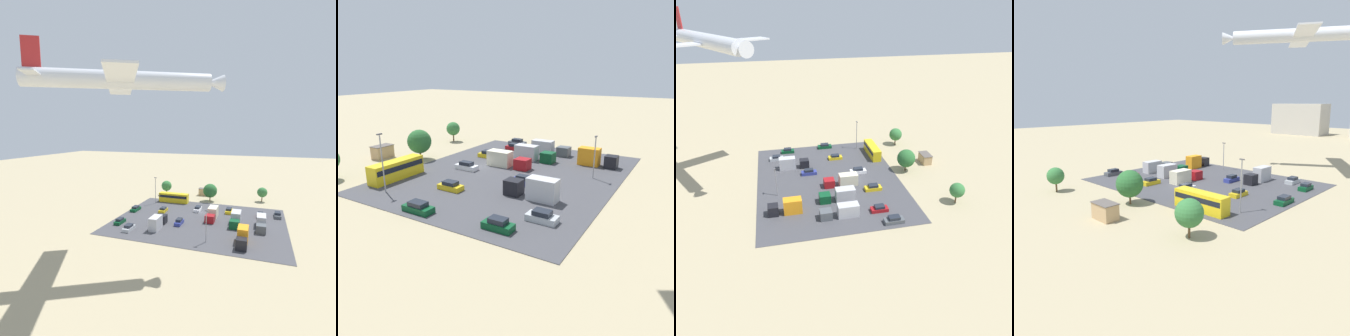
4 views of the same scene
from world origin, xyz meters
The scene contains 24 objects.
ground_plane centered at (0.00, 0.00, 0.00)m, with size 400.00×400.00×0.00m, color tan.
parking_lot_surface centered at (0.00, 7.51, 0.04)m, with size 47.73×38.17×0.08m.
shed_building centered at (4.70, -22.95, 1.43)m, with size 4.60×2.76×2.84m.
bus centered at (13.16, -8.83, 1.87)m, with size 10.74×2.62×3.33m.
parked_car_0 centered at (-21.79, -3.39, 0.76)m, with size 1.93×4.51×1.62m.
parked_car_1 centered at (-16.86, -1.57, 0.71)m, with size 1.93×4.07×1.51m.
parked_car_2 centered at (-7.39, -2.90, 0.73)m, with size 1.97×4.39×1.56m.
parked_car_3 centered at (2.41, -1.43, 0.74)m, with size 1.83×4.58×1.59m.
parked_car_4 centered at (4.52, 12.34, 0.76)m, with size 1.72×4.27×1.63m.
parked_car_5 centered at (21.77, 5.03, 0.70)m, with size 1.95×4.48×1.50m.
parked_car_6 centered at (20.56, 17.26, 0.72)m, with size 1.78×4.03×1.54m.
parked_car_7 centered at (12.75, 3.21, 0.69)m, with size 1.91×4.19×1.46m.
parked_car_8 centered at (15.77, 20.95, 0.72)m, with size 1.94×4.17×1.53m.
parked_truck_0 centered at (9.32, 16.64, 1.67)m, with size 2.35×8.55×3.47m.
parked_truck_1 centered at (-10.36, 6.62, 1.52)m, with size 2.56×8.82×3.15m.
parked_truck_2 centered at (-3.30, 4.24, 1.49)m, with size 2.57×8.99×3.08m.
parked_truck_3 centered at (-13.08, 19.48, 1.72)m, with size 2.40×7.80×3.58m.
parked_truck_4 centered at (-17.12, 7.45, 1.48)m, with size 2.42×8.95×3.06m.
tree_near_shed centered at (-17.27, -20.87, 3.45)m, with size 3.62×3.62×5.27m.
tree_apron_mid centered at (1.01, -15.15, 3.92)m, with size 5.15×5.15×6.50m.
tree_apron_far centered at (19.62, -18.88, 3.67)m, with size 4.17×4.17×5.77m.
light_pole_lot_centre centered at (-4.90, 21.50, 4.39)m, with size 0.90×0.28×7.76m.
light_pole_lot_edge centered at (18.87, -5.13, 5.26)m, with size 0.90×0.28×9.48m.
airplane centered at (8.55, 33.91, 35.61)m, with size 35.25×29.89×8.69m.
Camera 1 is at (-16.25, 79.66, 26.22)m, focal length 28.00 mm.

